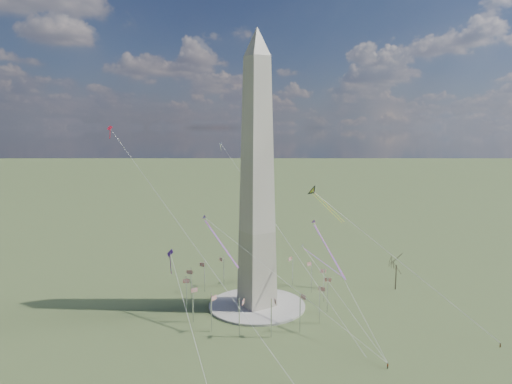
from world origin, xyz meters
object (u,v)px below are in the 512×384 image
washington_monument (257,179)px  tree_near (396,263)px  person_east (500,345)px  kite_delta_black (314,193)px

washington_monument → tree_near: (58.15, -15.38, -36.91)m
washington_monument → person_east: washington_monument is taller
person_east → kite_delta_black: bearing=-88.2°
washington_monument → tree_near: size_ratio=6.46×
washington_monument → tree_near: washington_monument is taller
person_east → kite_delta_black: kite_delta_black is taller
tree_near → kite_delta_black: bearing=131.2°
tree_near → kite_delta_black: kite_delta_black is taller
washington_monument → kite_delta_black: washington_monument is taller
washington_monument → kite_delta_black: size_ratio=5.71×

